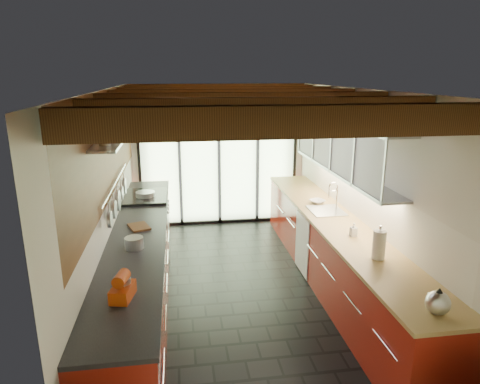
{
  "coord_description": "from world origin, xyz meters",
  "views": [
    {
      "loc": [
        -0.76,
        -5.05,
        2.8
      ],
      "look_at": [
        0.05,
        0.4,
        1.25
      ],
      "focal_mm": 32.0,
      "sensor_mm": 36.0,
      "label": 1
    }
  ],
  "objects_px": {
    "paper_towel": "(379,245)",
    "bowl": "(317,202)",
    "kettle": "(438,301)",
    "stand_mixer": "(123,287)",
    "soap_bottle": "(354,230)"
  },
  "relations": [
    {
      "from": "paper_towel",
      "to": "bowl",
      "type": "height_order",
      "value": "paper_towel"
    },
    {
      "from": "kettle",
      "to": "bowl",
      "type": "relative_size",
      "value": 1.2
    },
    {
      "from": "kettle",
      "to": "bowl",
      "type": "height_order",
      "value": "kettle"
    },
    {
      "from": "bowl",
      "to": "stand_mixer",
      "type": "bearing_deg",
      "value": -136.44
    },
    {
      "from": "kettle",
      "to": "bowl",
      "type": "bearing_deg",
      "value": 90.0
    },
    {
      "from": "stand_mixer",
      "to": "paper_towel",
      "type": "xyz_separation_m",
      "value": [
        2.54,
        0.43,
        0.05
      ]
    },
    {
      "from": "stand_mixer",
      "to": "kettle",
      "type": "distance_m",
      "value": 2.61
    },
    {
      "from": "paper_towel",
      "to": "soap_bottle",
      "type": "bearing_deg",
      "value": 90.0
    },
    {
      "from": "stand_mixer",
      "to": "bowl",
      "type": "distance_m",
      "value": 3.51
    },
    {
      "from": "soap_bottle",
      "to": "bowl",
      "type": "height_order",
      "value": "soap_bottle"
    },
    {
      "from": "soap_bottle",
      "to": "bowl",
      "type": "xyz_separation_m",
      "value": [
        0.0,
        1.34,
        -0.06
      ]
    },
    {
      "from": "stand_mixer",
      "to": "soap_bottle",
      "type": "height_order",
      "value": "stand_mixer"
    },
    {
      "from": "stand_mixer",
      "to": "kettle",
      "type": "bearing_deg",
      "value": -13.63
    },
    {
      "from": "stand_mixer",
      "to": "paper_towel",
      "type": "bearing_deg",
      "value": 9.7
    },
    {
      "from": "soap_bottle",
      "to": "stand_mixer",
      "type": "bearing_deg",
      "value": -156.99
    }
  ]
}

